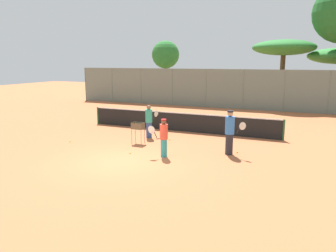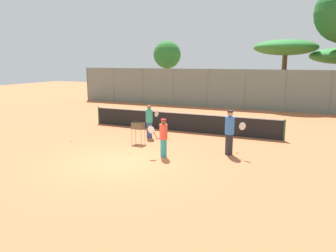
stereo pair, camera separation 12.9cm
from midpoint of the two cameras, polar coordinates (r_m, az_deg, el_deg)
The scene contains 14 objects.
ground_plane at distance 13.15m, azimuth -8.51°, elevation -6.19°, with size 80.00×80.00×0.00m, color #B7663D.
tennis_net at distance 18.51m, azimuth 1.87°, elevation 0.81°, with size 11.25×0.10×1.07m.
back_fence at distance 27.87m, azimuth 9.64°, elevation 6.40°, with size 28.49×0.08×3.26m.
tree_0 at distance 29.83m, azimuth 19.39°, elevation 12.66°, with size 5.20×5.20×5.67m.
tree_2 at distance 32.52m, azimuth -0.55°, elevation 12.19°, with size 2.66×2.66×5.85m.
player_white_outfit at distance 14.02m, azimuth 10.45°, elevation -1.02°, with size 0.94×0.39×1.89m.
player_red_cap at distance 16.90m, azimuth -3.55°, elevation 0.88°, with size 0.44×0.87×1.70m.
player_yellow_shirt at distance 13.48m, azimuth -1.06°, elevation -1.98°, with size 0.86×0.36×1.59m.
ball_cart at distance 15.76m, azimuth -5.48°, elevation -0.28°, with size 0.56×0.41×1.01m.
tennis_ball_0 at distance 14.23m, azimuth -6.87°, elevation -4.65°, with size 0.07×0.07×0.07m, color #D1E54C.
tennis_ball_1 at distance 13.96m, azimuth -1.36°, elevation -4.89°, with size 0.07×0.07×0.07m, color #D1E54C.
tennis_ball_2 at distance 14.53m, azimuth 11.73°, elevation -4.48°, with size 0.07×0.07×0.07m, color #D1E54C.
tennis_ball_3 at distance 16.83m, azimuth -16.91°, elevation -2.57°, with size 0.07×0.07×0.07m, color #D1E54C.
tennis_ball_4 at distance 16.48m, azimuth -0.01°, elevation -2.36°, with size 0.07×0.07×0.07m, color #D1E54C.
Camera 1 is at (6.69, -10.61, 3.91)m, focal length 35.00 mm.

